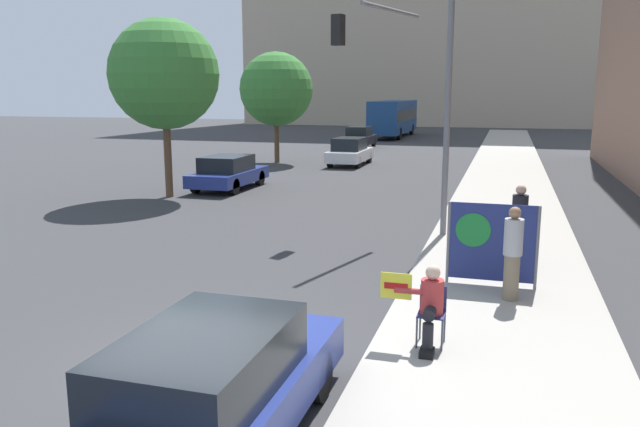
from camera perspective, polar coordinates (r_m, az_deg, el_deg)
The scene contains 14 objects.
ground_plane at distance 9.26m, azimuth -11.38°, elevation -13.91°, with size 160.00×160.00×0.00m, color #38383A.
sidewalk_curb at distance 22.69m, azimuth 16.50°, elevation 0.88°, with size 3.66×90.00×0.14m, color #A8A399.
seated_protester at distance 9.43m, azimuth 9.99°, elevation -8.10°, with size 0.96×0.77×1.23m.
jogger_on_sidewalk at distance 11.80m, azimuth 17.20°, elevation -3.45°, with size 0.34×0.34×1.73m.
pedestrian_behind at distance 14.39m, azimuth 17.74°, elevation -0.87°, with size 0.34×0.34×1.76m.
protest_banner at distance 12.57m, azimuth 15.39°, elevation -2.56°, with size 1.73×0.06×1.63m.
traffic_light_pole at distance 17.11m, azimuth 7.85°, elevation 12.40°, with size 3.45×3.22×6.17m.
parked_car_curbside at distance 7.01m, azimuth -9.92°, elevation -15.79°, with size 1.70×4.59×1.44m.
car_on_road_nearest at distance 25.63m, azimuth -8.41°, elevation 3.74°, with size 1.86×4.22×1.38m.
car_on_road_midblock at distance 34.01m, azimuth 2.75°, elevation 5.68°, with size 1.74×4.28×1.50m.
car_on_road_distant at distance 44.89m, azimuth 3.64°, elevation 6.96°, with size 1.71×4.31×1.53m.
city_bus_on_road at distance 56.47m, azimuth 6.75°, elevation 8.82°, with size 2.53×11.29×3.19m.
street_tree_near_curb at distance 24.00m, azimuth -14.06°, elevation 12.23°, with size 4.03×4.03×6.55m.
street_tree_midblock at distance 35.23m, azimuth -4.03°, elevation 11.27°, with size 4.06×4.06×6.11m.
Camera 1 is at (4.06, -7.37, 3.86)m, focal length 35.00 mm.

